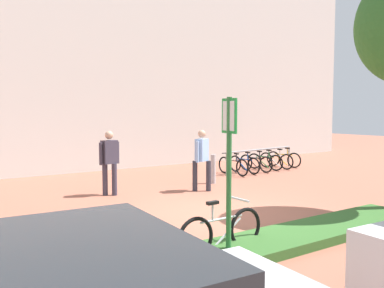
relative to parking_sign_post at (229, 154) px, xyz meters
name	(u,v)px	position (x,y,z in m)	size (l,w,h in m)	color
ground_plane	(220,213)	(1.67, 2.34, -1.60)	(60.00, 60.00, 0.00)	#9E5B47
building_facade	(84,37)	(1.67, 10.59, 3.40)	(28.00, 1.20, 10.00)	silver
planter_strip	(278,241)	(1.08, 0.00, -1.52)	(7.00, 1.10, 0.16)	#336028
parking_sign_post	(229,154)	(0.00, 0.00, 0.00)	(0.08, 0.36, 2.45)	#2D7238
bike_at_sign	(222,231)	(0.06, 0.24, -1.25)	(1.68, 0.42, 0.86)	black
bike_rack_cluster	(260,162)	(6.99, 6.63, -1.25)	(3.73, 2.01, 0.83)	#99999E
bollard_steel	(213,169)	(3.83, 5.40, -1.15)	(0.16, 0.16, 0.90)	#ADADB2
person_suited_dark	(109,159)	(0.45, 5.50, -0.62)	(0.60, 0.31, 1.72)	#383342
person_casual_tan	(202,156)	(2.82, 4.60, -0.62)	(0.55, 0.40, 1.72)	#2D2D38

